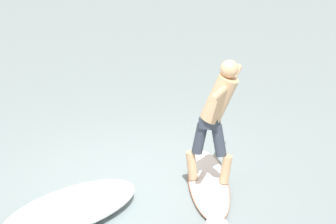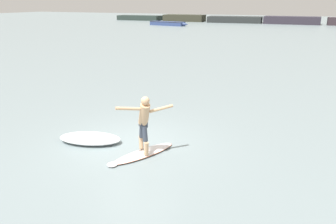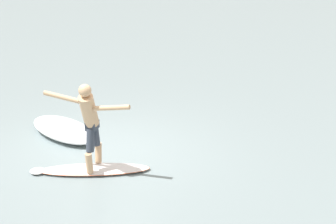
{
  "view_description": "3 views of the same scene",
  "coord_description": "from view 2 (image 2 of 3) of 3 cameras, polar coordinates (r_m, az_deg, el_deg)",
  "views": [
    {
      "loc": [
        -4.52,
        -9.0,
        5.14
      ],
      "look_at": [
        0.74,
        0.69,
        0.66
      ],
      "focal_mm": 85.0,
      "sensor_mm": 36.0,
      "label": 1
    },
    {
      "loc": [
        4.89,
        -8.46,
        4.39
      ],
      "look_at": [
        0.98,
        0.55,
        1.04
      ],
      "focal_mm": 35.0,
      "sensor_mm": 36.0,
      "label": 2
    },
    {
      "loc": [
        9.99,
        -4.15,
        5.02
      ],
      "look_at": [
        0.27,
        1.3,
        0.76
      ],
      "focal_mm": 60.0,
      "sensor_mm": 36.0,
      "label": 3
    }
  ],
  "objects": [
    {
      "name": "ground_plane",
      "position": [
        10.71,
        -6.03,
        -5.45
      ],
      "size": [
        200.0,
        200.0,
        0.0
      ],
      "primitive_type": "plane",
      "color": "gray"
    },
    {
      "name": "rock_jetty_breakwater",
      "position": [
        71.22,
        16.18,
        15.16
      ],
      "size": [
        66.03,
        5.12,
        1.49
      ],
      "color": "#28332F",
      "rests_on": "ground"
    },
    {
      "name": "surfboard",
      "position": [
        9.9,
        -4.42,
        -7.22
      ],
      "size": [
        1.44,
        2.29,
        0.23
      ],
      "color": "white",
      "rests_on": "ground"
    },
    {
      "name": "surfer",
      "position": [
        9.4,
        -4.18,
        -1.33
      ],
      "size": [
        1.24,
        1.27,
        1.79
      ],
      "color": "tan",
      "rests_on": "surfboard"
    },
    {
      "name": "small_boat_offshore",
      "position": [
        62.32,
        0.06,
        15.18
      ],
      "size": [
        8.12,
        2.8,
        0.72
      ],
      "color": "navy",
      "rests_on": "ground"
    },
    {
      "name": "wave_foam_at_tail",
      "position": [
        10.96,
        -13.42,
        -4.49
      ],
      "size": [
        2.21,
        1.44,
        0.28
      ],
      "color": "white",
      "rests_on": "ground"
    }
  ]
}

